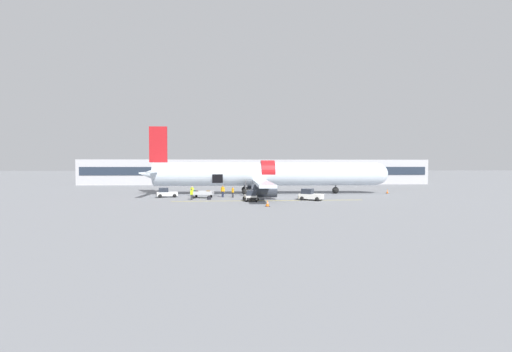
% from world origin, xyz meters
% --- Properties ---
extents(ground_plane, '(500.00, 500.00, 0.00)m').
position_xyz_m(ground_plane, '(0.00, 0.00, 0.00)').
color(ground_plane, slate).
extents(apron_marking_line, '(26.36, 0.60, 0.01)m').
position_xyz_m(apron_marking_line, '(-0.79, -3.90, 0.00)').
color(apron_marking_line, yellow).
rests_on(apron_marking_line, ground_plane).
extents(terminal_strip, '(87.46, 12.83, 6.25)m').
position_xyz_m(terminal_strip, '(0.00, 40.19, 3.13)').
color(terminal_strip, '#B2B2B7').
rests_on(terminal_strip, ground_plane).
extents(airplane, '(41.89, 34.37, 11.26)m').
position_xyz_m(airplane, '(-0.41, 6.99, 3.30)').
color(airplane, silver).
rests_on(airplane, ground_plane).
extents(baggage_tug_lead, '(3.36, 2.13, 1.45)m').
position_xyz_m(baggage_tug_lead, '(-15.83, 1.84, 0.62)').
color(baggage_tug_lead, white).
rests_on(baggage_tug_lead, ground_plane).
extents(baggage_tug_mid, '(3.60, 3.02, 1.61)m').
position_xyz_m(baggage_tug_mid, '(5.01, -3.68, 0.70)').
color(baggage_tug_mid, silver).
rests_on(baggage_tug_mid, ground_plane).
extents(baggage_tug_rear, '(2.10, 2.92, 1.46)m').
position_xyz_m(baggage_tug_rear, '(-3.33, -4.34, 0.63)').
color(baggage_tug_rear, silver).
rests_on(baggage_tug_rear, ground_plane).
extents(baggage_cart_loading, '(4.18, 2.23, 1.13)m').
position_xyz_m(baggage_cart_loading, '(-10.19, 0.26, 0.58)').
color(baggage_cart_loading, '#B7BABF').
rests_on(baggage_cart_loading, ground_plane).
extents(ground_crew_loader_a, '(0.63, 0.53, 1.81)m').
position_xyz_m(ground_crew_loader_a, '(-7.30, 1.56, 0.95)').
color(ground_crew_loader_a, '#1E2338').
rests_on(ground_crew_loader_a, ground_plane).
extents(ground_crew_loader_b, '(0.49, 0.52, 1.57)m').
position_xyz_m(ground_crew_loader_b, '(-11.49, -2.38, 0.83)').
color(ground_crew_loader_b, '#2D2D33').
rests_on(ground_crew_loader_b, ground_plane).
extents(ground_crew_driver, '(0.57, 0.44, 1.62)m').
position_xyz_m(ground_crew_driver, '(-12.12, 3.11, 0.85)').
color(ground_crew_driver, black).
rests_on(ground_crew_driver, ground_plane).
extents(ground_crew_supervisor, '(0.42, 0.56, 1.60)m').
position_xyz_m(ground_crew_supervisor, '(-5.77, 1.01, 0.84)').
color(ground_crew_supervisor, '#2D2D33').
rests_on(ground_crew_supervisor, ground_plane).
extents(suitcase_on_tarmac_upright, '(0.55, 0.41, 0.59)m').
position_xyz_m(suitcase_on_tarmac_upright, '(-9.08, -2.18, 0.24)').
color(suitcase_on_tarmac_upright, black).
rests_on(suitcase_on_tarmac_upright, ground_plane).
extents(safety_cone_nose, '(0.51, 0.51, 0.71)m').
position_xyz_m(safety_cone_nose, '(20.73, 6.70, 0.33)').
color(safety_cone_nose, black).
rests_on(safety_cone_nose, ground_plane).
extents(safety_cone_engine_left, '(0.58, 0.58, 0.74)m').
position_xyz_m(safety_cone_engine_left, '(-1.59, -10.44, 0.35)').
color(safety_cone_engine_left, black).
rests_on(safety_cone_engine_left, ground_plane).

